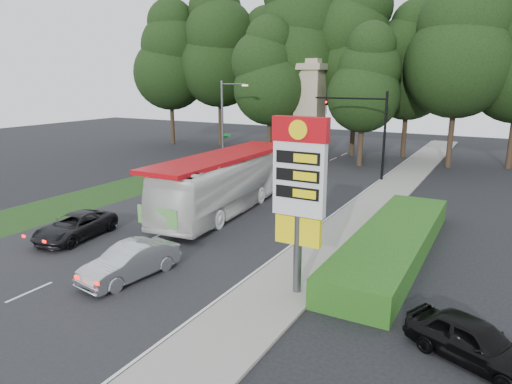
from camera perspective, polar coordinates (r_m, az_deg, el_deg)
The scene contains 22 objects.
ground at distance 21.97m, azimuth -20.00°, elevation -8.68°, with size 120.00×120.00×0.00m, color black.
road_surface at distance 30.65m, azimuth -3.01°, elevation -1.45°, with size 14.00×80.00×0.02m, color black.
sidewalk_right at distance 27.27m, azimuth 12.36°, elevation -3.62°, with size 3.00×80.00×0.12m, color gray.
grass_verge_left at distance 40.79m, azimuth -9.90°, elevation 2.25°, with size 5.00×50.00×0.02m, color #193814.
hedge at distance 22.73m, azimuth 16.74°, elevation -6.04°, with size 3.00×14.00×1.20m, color #225316.
gas_station_pylon at distance 16.78m, azimuth 5.42°, elevation 1.18°, with size 2.10×0.45×6.85m.
traffic_signal_mast at distance 38.51m, azimuth 13.94°, elevation 8.39°, with size 6.10×0.35×7.20m.
streetlight_signs at distance 41.91m, azimuth -3.97°, elevation 8.86°, with size 2.75×0.98×8.00m.
monument at distance 46.63m, azimuth 6.72°, elevation 10.13°, with size 3.00×3.00×10.05m.
tree_far_west at distance 59.55m, azimuth -10.75°, elevation 16.17°, with size 8.96×8.96×17.60m.
tree_west_mid at distance 57.66m, azimuth -4.64°, elevation 17.44°, with size 9.80×9.80×19.25m.
tree_west_near at distance 56.28m, azimuth 1.87°, elevation 15.86°, with size 8.40×8.40×16.50m.
tree_center_left at distance 50.62m, azimuth 5.01°, elevation 18.30°, with size 10.08×10.08×19.80m.
tree_center_right at distance 50.31m, azimuth 12.50°, elevation 16.92°, with size 9.24×9.24×18.15m.
tree_east_near at distance 50.98m, azimuth 18.66°, elevation 14.99°, with size 8.12×8.12×15.95m.
tree_east_mid at distance 46.38m, azimuth 24.19°, elevation 16.76°, with size 9.52×9.52×18.70m.
tree_monument_left at distance 47.30m, azimuth 1.73°, elevation 14.60°, with size 7.28×7.28×14.30m.
tree_monument_right at distance 44.24m, azimuth 13.35°, elevation 13.42°, with size 6.72×6.72×13.20m.
transit_bus at distance 28.60m, azimuth -3.95°, elevation 1.12°, with size 3.03×12.96×3.61m, color white.
sedan_silver at distance 19.94m, azimuth -15.47°, elevation -8.40°, with size 1.54×4.42×1.46m, color #AFB1B7.
suv_charcoal at distance 25.68m, azimuth -21.68°, elevation -4.02°, with size 2.17×4.70×1.31m, color black.
parked_car_black at distance 15.45m, azimuth 25.47°, elevation -16.43°, with size 1.59×3.96×1.35m, color black.
Camera 1 is at (15.71, -13.02, 8.14)m, focal length 32.00 mm.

